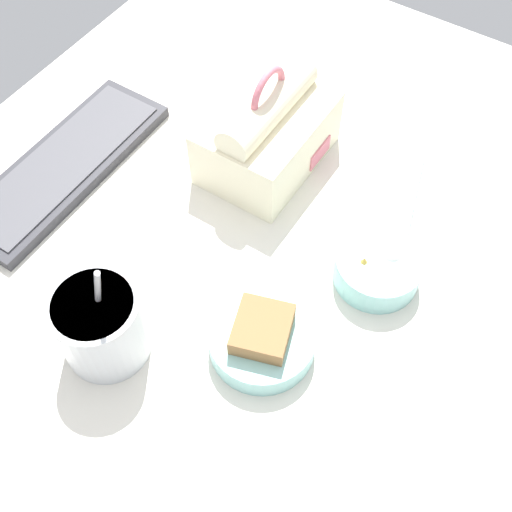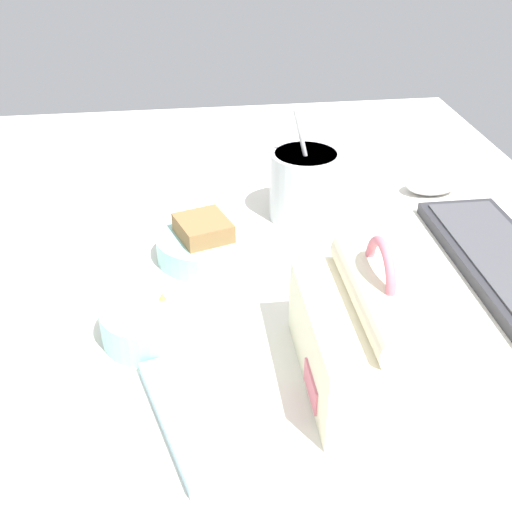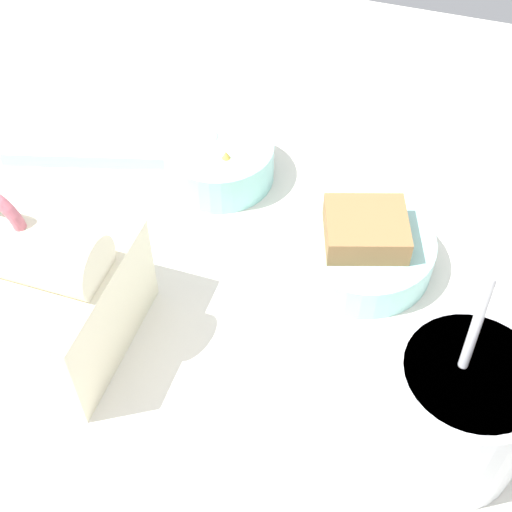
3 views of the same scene
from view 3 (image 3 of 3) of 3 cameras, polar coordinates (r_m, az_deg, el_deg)
name	(u,v)px [view 3 (image 3 of 3)]	position (r cm, az deg, el deg)	size (l,w,h in cm)	color
desk_surface	(298,302)	(67.73, 3.40, -3.71)	(140.00, 110.00, 2.00)	silver
lunch_bag	(6,281)	(63.75, -19.35, -1.91)	(20.37, 14.69, 17.63)	#EFE5C1
soup_cup	(458,409)	(55.68, 15.87, -11.70)	(10.99, 10.99, 18.32)	silver
bento_bowl_sandwich	(363,248)	(68.37, 8.54, 0.67)	(13.61, 13.61, 6.23)	#93D1CC
bento_bowl_snacks	(219,160)	(76.62, -2.98, 7.65)	(11.75, 11.75, 5.29)	#93D1CC
chopstick_case	(85,156)	(81.70, -13.52, 7.81)	(18.23, 7.28, 1.60)	#99C6D6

